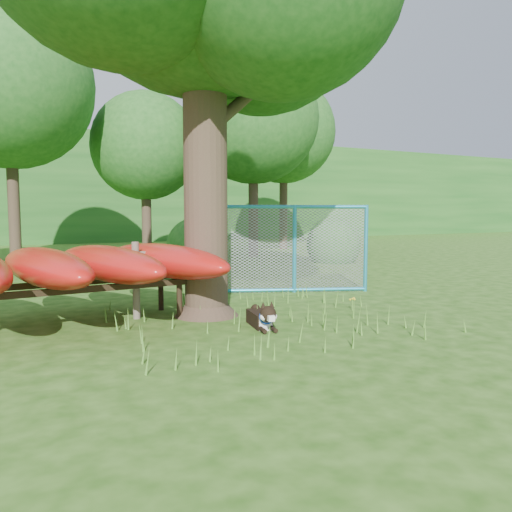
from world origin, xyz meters
name	(u,v)px	position (x,y,z in m)	size (l,w,h in m)	color
ground	(283,338)	(0.00, 0.00, 0.00)	(80.00, 80.00, 0.00)	#214A0E
wooden_post	(136,278)	(-1.46, 2.10, 0.64)	(0.33, 0.13, 1.22)	brown
kayak_rack	(77,265)	(-2.33, 2.08, 0.89)	(4.18, 3.72, 1.17)	black
husky_dog	(262,318)	(0.02, 0.63, 0.16)	(0.37, 0.98, 0.44)	black
fence_section	(295,249)	(2.11, 3.22, 0.92)	(2.94, 1.21, 3.04)	#2A9CC6
wildflower_clump	(353,300)	(1.99, 1.10, 0.18)	(0.10, 0.10, 0.23)	#57922F
bg_tree_b	(9,85)	(-3.00, 12.00, 5.61)	(5.20, 5.20, 8.22)	#37291E
bg_tree_c	(145,146)	(1.50, 13.00, 4.11)	(4.00, 4.00, 6.12)	#37291E
bg_tree_d	(253,118)	(5.00, 11.00, 5.08)	(4.80, 4.80, 7.50)	#37291E
bg_tree_e	(284,132)	(8.00, 14.00, 5.23)	(4.60, 4.60, 7.55)	#37291E
shrub_right	(333,262)	(6.50, 8.00, 0.00)	(1.80, 1.80, 1.80)	#1E581C
shrub_mid	(196,266)	(2.00, 9.00, 0.00)	(1.80, 1.80, 1.80)	#1E581C
wooded_hillside	(62,191)	(0.00, 28.00, 3.00)	(80.00, 12.00, 6.00)	#1E581C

